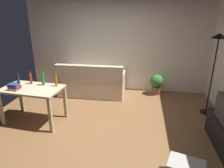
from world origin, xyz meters
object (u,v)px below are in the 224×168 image
object	(u,v)px
torchiere_lamp	(216,53)
desk	(32,93)
book_stack	(14,87)
bottle_amber	(56,80)
bottle_dark	(18,78)
bottle_green	(43,79)
bottle_red	(31,78)
potted_plant	(157,83)
couch	(92,84)

from	to	relation	value
torchiere_lamp	desk	size ratio (longest dim) A/B	1.43
book_stack	bottle_amber	bearing A→B (deg)	23.94
desk	bottle_dark	distance (m)	0.53
desk	bottle_amber	xyz separation A→B (m)	(0.46, 0.17, 0.23)
bottle_green	bottle_amber	distance (m)	0.30
bottle_red	desk	bearing A→B (deg)	-60.41
torchiere_lamp	bottle_dark	xyz separation A→B (m)	(-4.16, -0.70, -0.55)
bottle_amber	book_stack	distance (m)	0.81
desk	bottle_amber	size ratio (longest dim) A/B	4.54
bottle_red	bottle_green	bearing A→B (deg)	-8.13
desk	torchiere_lamp	bearing A→B (deg)	19.64
torchiere_lamp	bottle_dark	distance (m)	4.26
torchiere_lamp	desk	bearing A→B (deg)	-166.01
bottle_green	bottle_red	bearing A→B (deg)	171.87
bottle_amber	potted_plant	bearing A→B (deg)	38.42
torchiere_lamp	potted_plant	world-z (taller)	torchiere_lamp
couch	torchiere_lamp	size ratio (longest dim) A/B	0.99
torchiere_lamp	bottle_dark	bearing A→B (deg)	-170.44
couch	bottle_amber	bearing A→B (deg)	74.64
couch	torchiere_lamp	world-z (taller)	torchiere_lamp
bottle_red	bottle_green	distance (m)	0.31
potted_plant	bottle_dark	world-z (taller)	bottle_dark
potted_plant	bottle_amber	distance (m)	2.83
potted_plant	bottle_green	size ratio (longest dim) A/B	1.93
desk	bottle_green	bearing A→B (deg)	54.93
couch	bottle_red	xyz separation A→B (m)	(-0.99, -1.34, 0.57)
desk	bottle_dark	bearing A→B (deg)	157.44
desk	bottle_red	xyz separation A→B (m)	(-0.14, 0.24, 0.23)
bottle_amber	bottle_green	bearing A→B (deg)	175.15
potted_plant	bottle_dark	size ratio (longest dim) A/B	2.36
bottle_amber	book_stack	xyz separation A→B (m)	(-0.73, -0.33, -0.06)
potted_plant	bottle_red	size ratio (longest dim) A/B	2.11
bottle_red	bottle_dark	bearing A→B (deg)	-178.37
torchiere_lamp	bottle_red	world-z (taller)	torchiere_lamp
desk	book_stack	bearing A→B (deg)	-144.40
bottle_amber	torchiere_lamp	bearing A→B (deg)	13.10
potted_plant	bottle_green	distance (m)	3.05
couch	bottle_amber	size ratio (longest dim) A/B	6.41
potted_plant	book_stack	xyz separation A→B (m)	(-2.91, -2.05, 0.49)
bottle_dark	book_stack	size ratio (longest dim) A/B	0.99
bottle_red	book_stack	size ratio (longest dim) A/B	1.11
potted_plant	bottle_red	world-z (taller)	bottle_red
bottle_red	book_stack	distance (m)	0.42
potted_plant	bottle_green	bearing A→B (deg)	-145.47
couch	torchiere_lamp	bearing A→B (deg)	167.27
book_stack	desk	bearing A→B (deg)	29.96
bottle_dark	torchiere_lamp	bearing A→B (deg)	9.56
bottle_dark	bottle_amber	bearing A→B (deg)	-3.85
bottle_green	bottle_amber	world-z (taller)	bottle_green
bottle_green	bottle_amber	bearing A→B (deg)	-4.85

